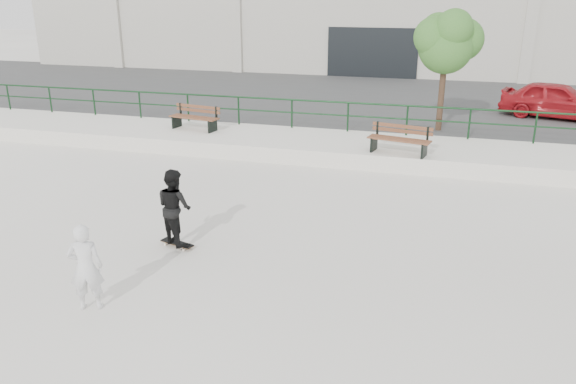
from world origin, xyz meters
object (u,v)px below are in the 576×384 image
(bench_left, at_px, (195,118))
(red_car, at_px, (557,100))
(tree, at_px, (447,40))
(seated_skater, at_px, (86,267))
(standing_skater, at_px, (174,207))
(bench_right, at_px, (400,140))
(skateboard, at_px, (177,243))

(bench_left, bearing_deg, red_car, 34.40)
(tree, relative_size, seated_skater, 2.64)
(bench_left, relative_size, tree, 0.46)
(standing_skater, bearing_deg, red_car, -94.65)
(bench_right, bearing_deg, tree, 84.51)
(skateboard, relative_size, seated_skater, 0.52)
(bench_right, bearing_deg, skateboard, -108.25)
(tree, height_order, seated_skater, tree)
(bench_right, relative_size, standing_skater, 1.19)
(tree, relative_size, red_car, 1.01)
(bench_left, bearing_deg, tree, 25.77)
(tree, distance_m, skateboard, 11.92)
(seated_skater, bearing_deg, bench_left, -98.29)
(bench_right, height_order, red_car, red_car)
(bench_left, bearing_deg, bench_right, 1.17)
(tree, xyz_separation_m, standing_skater, (-5.04, -10.22, -2.65))
(red_car, relative_size, seated_skater, 2.61)
(tree, distance_m, seated_skater, 14.19)
(bench_left, height_order, bench_right, bench_right)
(red_car, distance_m, standing_skater, 16.33)
(red_car, height_order, seated_skater, red_car)
(standing_skater, bearing_deg, bench_right, -90.47)
(bench_left, bearing_deg, standing_skater, -57.49)
(skateboard, distance_m, seated_skater, 2.73)
(bench_right, height_order, seated_skater, seated_skater)
(skateboard, xyz_separation_m, seated_skater, (-0.32, -2.62, 0.70))
(bench_left, xyz_separation_m, seated_skater, (2.89, -10.61, -0.14))
(seated_skater, bearing_deg, tree, -136.18)
(tree, xyz_separation_m, red_car, (4.19, 3.25, -2.37))
(red_car, bearing_deg, bench_right, 157.98)
(bench_right, distance_m, red_car, 8.51)
(skateboard, height_order, standing_skater, standing_skater)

